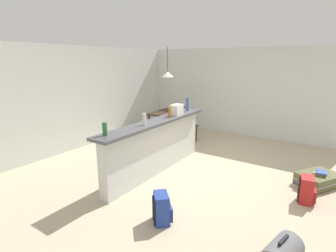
{
  "coord_description": "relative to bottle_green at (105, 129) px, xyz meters",
  "views": [
    {
      "loc": [
        -4.38,
        -2.32,
        2.15
      ],
      "look_at": [
        0.25,
        0.78,
        0.73
      ],
      "focal_mm": 27.63,
      "sensor_mm": 36.0,
      "label": 1
    }
  ],
  "objects": [
    {
      "name": "bar_countertop",
      "position": [
        1.24,
        -0.06,
        -0.13
      ],
      "size": [
        2.96,
        0.4,
        0.05
      ],
      "primitive_type": "cube",
      "color": "#4C4C51",
      "rests_on": "partition_half_wall"
    },
    {
      "name": "bottle_amber",
      "position": [
        1.62,
        -0.11,
        0.0
      ],
      "size": [
        0.06,
        0.06,
        0.21
      ],
      "primitive_type": "cylinder",
      "color": "#9E661E",
      "rests_on": "bar_countertop"
    },
    {
      "name": "grocery_bag",
      "position": [
        1.9,
        -0.1,
        0.01
      ],
      "size": [
        0.26,
        0.18,
        0.22
      ],
      "primitive_type": "cube",
      "color": "silver",
      "rests_on": "bar_countertop"
    },
    {
      "name": "backpack_blue",
      "position": [
        -0.07,
        -1.1,
        -0.94
      ],
      "size": [
        0.34,
        0.34,
        0.42
      ],
      "color": "#233D93",
      "rests_on": "ground_plane"
    },
    {
      "name": "book_stack",
      "position": [
        2.33,
        -2.8,
        -0.89
      ],
      "size": [
        0.27,
        0.22,
        0.06
      ],
      "color": "tan",
      "rests_on": "suitcase_flat_olive"
    },
    {
      "name": "ground_plane",
      "position": [
        1.77,
        -0.58,
        -1.17
      ],
      "size": [
        13.0,
        13.0,
        0.05
      ],
      "primitive_type": "cube",
      "color": "#BCAD8E"
    },
    {
      "name": "backpack_red",
      "position": [
        1.6,
        -2.67,
        -0.94
      ],
      "size": [
        0.3,
        0.27,
        0.42
      ],
      "color": "red",
      "rests_on": "ground_plane"
    },
    {
      "name": "suitcase_flat_olive",
      "position": [
        2.35,
        -2.78,
        -1.03
      ],
      "size": [
        0.88,
        0.78,
        0.22
      ],
      "color": "#51562D",
      "rests_on": "ground_plane"
    },
    {
      "name": "pendant_lamp",
      "position": [
        3.35,
        1.1,
        0.64
      ],
      "size": [
        0.34,
        0.34,
        0.83
      ],
      "color": "black"
    },
    {
      "name": "dining_table",
      "position": [
        3.37,
        1.07,
        -0.5
      ],
      "size": [
        1.1,
        0.8,
        0.74
      ],
      "color": "#332319",
      "rests_on": "ground_plane"
    },
    {
      "name": "bottle_blue",
      "position": [
        2.44,
        -0.05,
        0.05
      ],
      "size": [
        0.06,
        0.06,
        0.3
      ],
      "primitive_type": "cylinder",
      "color": "#284C89",
      "rests_on": "bar_countertop"
    },
    {
      "name": "partition_half_wall",
      "position": [
        1.24,
        -0.06,
        -0.65
      ],
      "size": [
        2.8,
        0.2,
        0.99
      ],
      "primitive_type": "cube",
      "color": "silver",
      "rests_on": "ground_plane"
    },
    {
      "name": "bottle_white",
      "position": [
        0.84,
        -0.09,
        0.0
      ],
      "size": [
        0.06,
        0.06,
        0.21
      ],
      "primitive_type": "cylinder",
      "color": "silver",
      "rests_on": "bar_countertop"
    },
    {
      "name": "bottle_green",
      "position": [
        0.0,
        0.0,
        0.0
      ],
      "size": [
        0.07,
        0.07,
        0.2
      ],
      "primitive_type": "cylinder",
      "color": "#2D6B38",
      "rests_on": "bar_countertop"
    },
    {
      "name": "wall_right",
      "position": [
        4.82,
        -0.28,
        0.11
      ],
      "size": [
        0.1,
        6.0,
        2.5
      ],
      "primitive_type": "cube",
      "color": "silver",
      "rests_on": "ground_plane"
    },
    {
      "name": "dining_chair_near_partition",
      "position": [
        3.33,
        0.48,
        -0.63
      ],
      "size": [
        0.44,
        0.44,
        0.93
      ],
      "color": "#4C331E",
      "rests_on": "ground_plane"
    },
    {
      "name": "wall_back",
      "position": [
        1.77,
        2.47,
        0.11
      ],
      "size": [
        6.6,
        0.1,
        2.5
      ],
      "primitive_type": "cube",
      "color": "silver",
      "rests_on": "ground_plane"
    }
  ]
}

